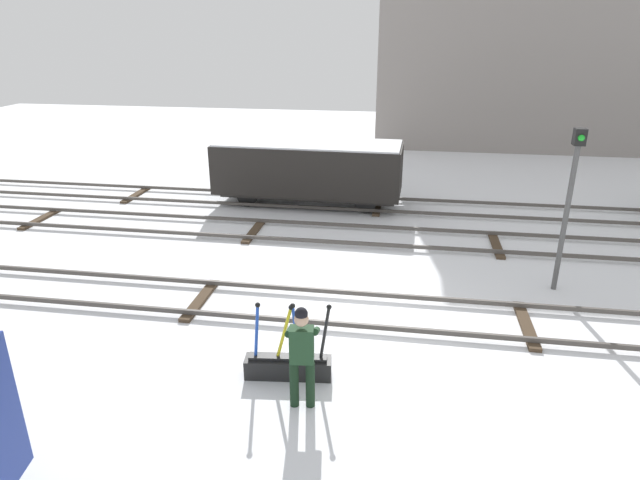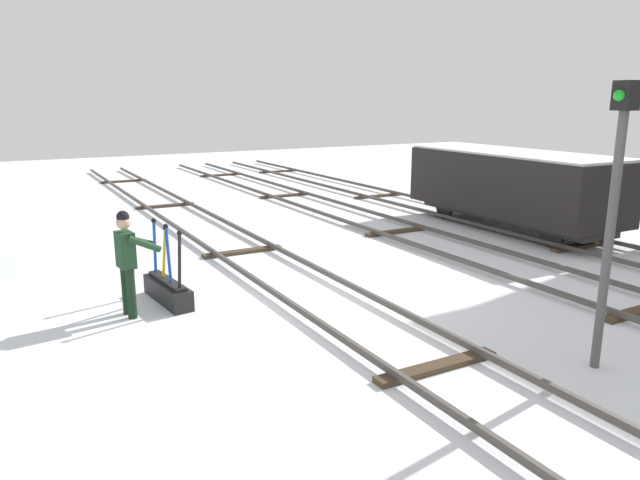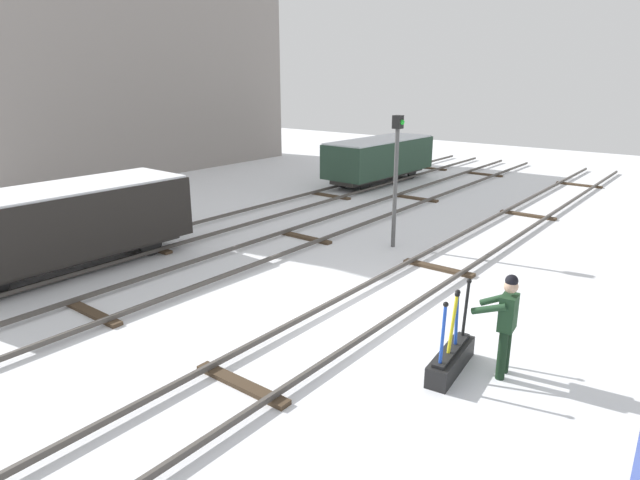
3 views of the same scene
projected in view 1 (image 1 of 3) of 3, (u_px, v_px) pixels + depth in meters
The scene contains 9 objects.
ground_plane at pixel (356, 314), 11.82m from camera, with size 60.00×60.00×0.00m, color white.
track_main_line at pixel (356, 309), 11.78m from camera, with size 44.00×1.94×0.18m.
track_siding_near at pixel (371, 236), 15.92m from camera, with size 44.00×1.94×0.18m.
track_siding_far at pixel (378, 205), 18.68m from camera, with size 44.00×1.94×0.18m.
switch_lever_frame at pixel (288, 364), 9.63m from camera, with size 1.55×0.52×1.45m.
rail_worker at pixel (302, 351), 8.62m from camera, with size 0.59×0.69×1.80m.
signal_post at pixel (570, 195), 12.09m from camera, with size 0.24×0.32×3.77m.
apartment_building at pixel (560, 22), 26.45m from camera, with size 17.50×5.13×11.88m.
freight_car_near_switch at pixel (308, 169), 18.61m from camera, with size 6.32×2.36×2.17m.
Camera 1 is at (0.88, -10.42, 5.79)m, focal length 30.77 mm.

